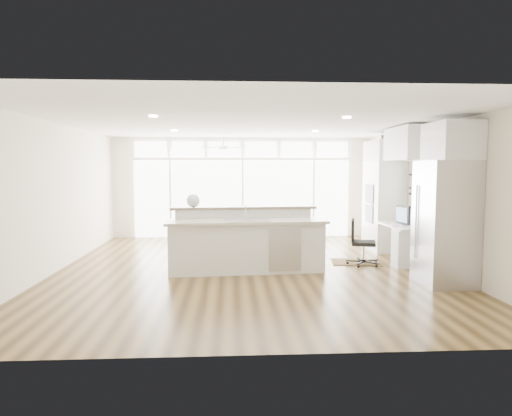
{
  "coord_description": "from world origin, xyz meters",
  "views": [
    {
      "loc": [
        -0.34,
        -8.43,
        1.88
      ],
      "look_at": [
        0.17,
        0.6,
        1.08
      ],
      "focal_mm": 32.0,
      "sensor_mm": 36.0,
      "label": 1
    }
  ],
  "objects": [
    {
      "name": "desk_nook",
      "position": [
        3.13,
        0.3,
        0.38
      ],
      "size": [
        0.72,
        1.3,
        0.76
      ],
      "primitive_type": "cube",
      "color": "white",
      "rests_on": "floor"
    },
    {
      "name": "wall_front",
      "position": [
        0.0,
        -4.0,
        1.35
      ],
      "size": [
        7.0,
        0.04,
        2.7
      ],
      "primitive_type": "cube",
      "color": "white",
      "rests_on": "floor"
    },
    {
      "name": "monitor",
      "position": [
        3.05,
        0.3,
        0.96
      ],
      "size": [
        0.15,
        0.49,
        0.41
      ],
      "primitive_type": "cube",
      "rotation": [
        0.0,
        0.0,
        0.15
      ],
      "color": "black",
      "rests_on": "desk_nook"
    },
    {
      "name": "potted_plant",
      "position": [
        3.17,
        1.8,
        2.61
      ],
      "size": [
        0.26,
        0.29,
        0.22
      ],
      "primitive_type": "imported",
      "rotation": [
        0.0,
        0.0,
        -0.03
      ],
      "color": "#2E5022",
      "rests_on": "oven_cabinet"
    },
    {
      "name": "desk_window",
      "position": [
        3.46,
        0.3,
        1.55
      ],
      "size": [
        0.04,
        0.85,
        0.85
      ],
      "primitive_type": "cube",
      "color": "white",
      "rests_on": "wall_right"
    },
    {
      "name": "ceiling_fan",
      "position": [
        -0.5,
        2.8,
        2.48
      ],
      "size": [
        1.16,
        1.16,
        0.32
      ],
      "primitive_type": "cube",
      "color": "white",
      "rests_on": "ceiling"
    },
    {
      "name": "ceiling",
      "position": [
        0.0,
        0.0,
        2.7
      ],
      "size": [
        7.0,
        8.0,
        0.02
      ],
      "primitive_type": "cube",
      "color": "white",
      "rests_on": "wall_back"
    },
    {
      "name": "oven_cabinet",
      "position": [
        3.17,
        1.8,
        1.25
      ],
      "size": [
        0.64,
        1.2,
        2.5
      ],
      "primitive_type": "cube",
      "color": "white",
      "rests_on": "floor"
    },
    {
      "name": "recessed_lights",
      "position": [
        0.0,
        0.2,
        2.68
      ],
      "size": [
        3.4,
        3.0,
        0.02
      ],
      "primitive_type": "cube",
      "color": "#F1EACD",
      "rests_on": "ceiling"
    },
    {
      "name": "office_chair",
      "position": [
        2.24,
        0.16,
        0.44
      ],
      "size": [
        0.56,
        0.53,
        0.88
      ],
      "primitive_type": "cube",
      "rotation": [
        0.0,
        0.0,
        -0.28
      ],
      "color": "black",
      "rests_on": "floor"
    },
    {
      "name": "kitchen_island",
      "position": [
        -0.05,
        -0.23,
        0.57
      ],
      "size": [
        2.96,
        1.29,
        1.15
      ],
      "primitive_type": "cube",
      "rotation": [
        0.0,
        0.0,
        0.07
      ],
      "color": "white",
      "rests_on": "floor"
    },
    {
      "name": "floor",
      "position": [
        0.0,
        0.0,
        -0.01
      ],
      "size": [
        7.0,
        8.0,
        0.02
      ],
      "primitive_type": "cube",
      "color": "#432E14",
      "rests_on": "ground"
    },
    {
      "name": "wall_left",
      "position": [
        -3.5,
        0.0,
        1.35
      ],
      "size": [
        0.04,
        8.0,
        2.7
      ],
      "primitive_type": "cube",
      "color": "white",
      "rests_on": "floor"
    },
    {
      "name": "fishbowl",
      "position": [
        -1.03,
        0.1,
        1.27
      ],
      "size": [
        0.26,
        0.26,
        0.25
      ],
      "primitive_type": "sphere",
      "rotation": [
        0.0,
        0.0,
        -0.03
      ],
      "color": "silver",
      "rests_on": "kitchen_island"
    },
    {
      "name": "wall_right",
      "position": [
        3.5,
        0.0,
        1.35
      ],
      "size": [
        0.04,
        8.0,
        2.7
      ],
      "primitive_type": "cube",
      "color": "white",
      "rests_on": "floor"
    },
    {
      "name": "wall_back",
      "position": [
        0.0,
        4.0,
        1.35
      ],
      "size": [
        7.0,
        0.04,
        2.7
      ],
      "primitive_type": "cube",
      "color": "white",
      "rests_on": "floor"
    },
    {
      "name": "framed_photos",
      "position": [
        3.46,
        0.92,
        1.4
      ],
      "size": [
        0.06,
        0.22,
        0.8
      ],
      "primitive_type": "cube",
      "color": "black",
      "rests_on": "wall_right"
    },
    {
      "name": "transom_row",
      "position": [
        0.0,
        3.94,
        2.38
      ],
      "size": [
        5.9,
        0.06,
        0.4
      ],
      "primitive_type": "cube",
      "color": "silver",
      "rests_on": "wall_back"
    },
    {
      "name": "upper_cabinets",
      "position": [
        3.17,
        0.3,
        2.35
      ],
      "size": [
        0.64,
        1.3,
        0.64
      ],
      "primitive_type": "cube",
      "color": "white",
      "rests_on": "wall_right"
    },
    {
      "name": "fridge_cabinet",
      "position": [
        3.17,
        -1.35,
        2.3
      ],
      "size": [
        0.64,
        0.9,
        0.6
      ],
      "primitive_type": "cube",
      "color": "white",
      "rests_on": "wall_right"
    },
    {
      "name": "refrigerator",
      "position": [
        3.11,
        -1.35,
        1.0
      ],
      "size": [
        0.76,
        0.9,
        2.0
      ],
      "primitive_type": "cube",
      "color": "#B2B3B7",
      "rests_on": "floor"
    },
    {
      "name": "glass_wall",
      "position": [
        0.0,
        3.94,
        1.05
      ],
      "size": [
        5.8,
        0.06,
        2.08
      ],
      "primitive_type": "cube",
      "color": "silver",
      "rests_on": "wall_back"
    },
    {
      "name": "rug",
      "position": [
        2.17,
        0.41,
        0.01
      ],
      "size": [
        1.04,
        0.82,
        0.01
      ],
      "primitive_type": "cube",
      "rotation": [
        0.0,
        0.0,
        -0.15
      ],
      "color": "#3E2B13",
      "rests_on": "floor"
    },
    {
      "name": "keyboard",
      "position": [
        2.88,
        0.3,
        0.77
      ],
      "size": [
        0.17,
        0.35,
        0.02
      ],
      "primitive_type": "cube",
      "rotation": [
        0.0,
        0.0,
        -0.14
      ],
      "color": "silver",
      "rests_on": "desk_nook"
    }
  ]
}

